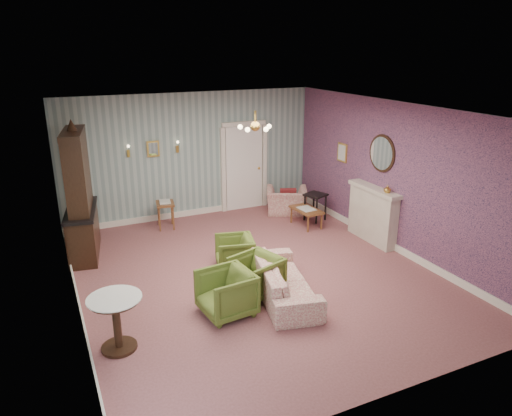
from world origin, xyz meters
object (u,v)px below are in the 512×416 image
sofa_chintz (284,274)px  pedestal_table (117,323)px  fireplace (373,214)px  side_table_black (315,207)px  coffee_table (306,217)px  olive_chair_c (235,251)px  dresser (78,191)px  olive_chair_b (256,274)px  olive_chair_a (226,291)px  wingback_chair (287,197)px

sofa_chintz → pedestal_table: 2.71m
fireplace → side_table_black: size_ratio=2.17×
sofa_chintz → side_table_black: size_ratio=3.07×
fireplace → coffee_table: fireplace is taller
coffee_table → sofa_chintz: bearing=-127.1°
coffee_table → side_table_black: (0.37, 0.23, 0.12)m
olive_chair_c → sofa_chintz: sofa_chintz is taller
fireplace → dresser: bearing=162.0°
side_table_black → pedestal_table: size_ratio=0.82×
olive_chair_b → coffee_table: size_ratio=0.91×
olive_chair_c → dresser: bearing=-112.7°
olive_chair_c → side_table_black: 3.09m
olive_chair_a → olive_chair_b: size_ratio=1.05×
olive_chair_a → pedestal_table: 1.66m
wingback_chair → dresser: 4.83m
wingback_chair → side_table_black: size_ratio=1.48×
olive_chair_c → dresser: (-2.41, 1.81, 0.95)m
olive_chair_c → dresser: 3.16m
coffee_table → side_table_black: size_ratio=1.25×
sofa_chintz → wingback_chair: bearing=-16.3°
wingback_chair → fireplace: bearing=136.1°
side_table_black → olive_chair_c: bearing=-149.8°
olive_chair_b → pedestal_table: 2.39m
olive_chair_a → pedestal_table: (-1.65, -0.21, 0.01)m
sofa_chintz → pedestal_table: bearing=110.0°
fireplace → coffee_table: (-0.80, 1.31, -0.37)m
wingback_chair → coffee_table: bearing=116.0°
olive_chair_c → coffee_table: bearing=134.2°
olive_chair_b → side_table_black: 3.76m
olive_chair_a → pedestal_table: size_ratio=0.98×
olive_chair_b → olive_chair_c: 1.04m
dresser → olive_chair_c: bearing=-27.0°
olive_chair_b → fireplace: 3.33m
olive_chair_c → wingback_chair: (2.31, 2.28, 0.08)m
olive_chair_b → olive_chair_c: olive_chair_b is taller
olive_chair_a → coffee_table: olive_chair_a is taller
olive_chair_b → side_table_black: bearing=116.0°
olive_chair_c → coffee_table: olive_chair_c is taller
olive_chair_c → fireplace: bearing=104.5°
dresser → wingback_chair: bearing=15.6°
olive_chair_b → coffee_table: olive_chair_b is taller
sofa_chintz → coffee_table: bearing=-24.2°
wingback_chair → fireplace: fireplace is taller
olive_chair_c → side_table_black: bearing=134.4°
dresser → olive_chair_b: bearing=-40.5°
side_table_black → dresser: bearing=177.2°
olive_chair_b → wingback_chair: 4.08m
wingback_chair → sofa_chintz: bearing=87.9°
dresser → olive_chair_a: bearing=-52.4°
olive_chair_c → side_table_black: size_ratio=1.05×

